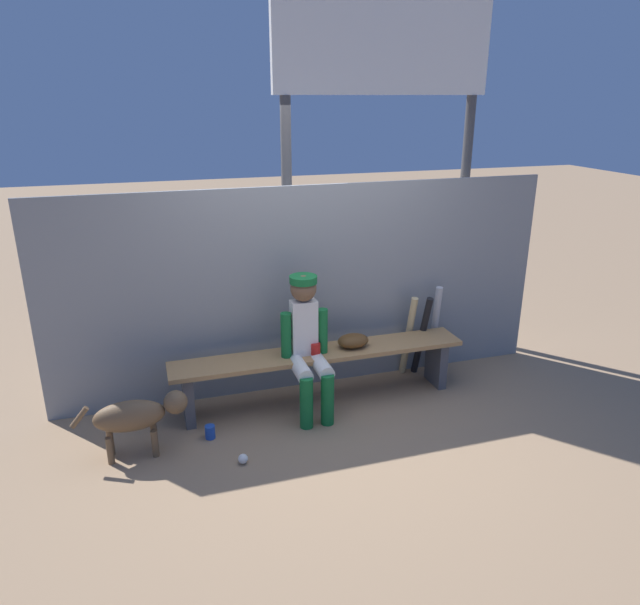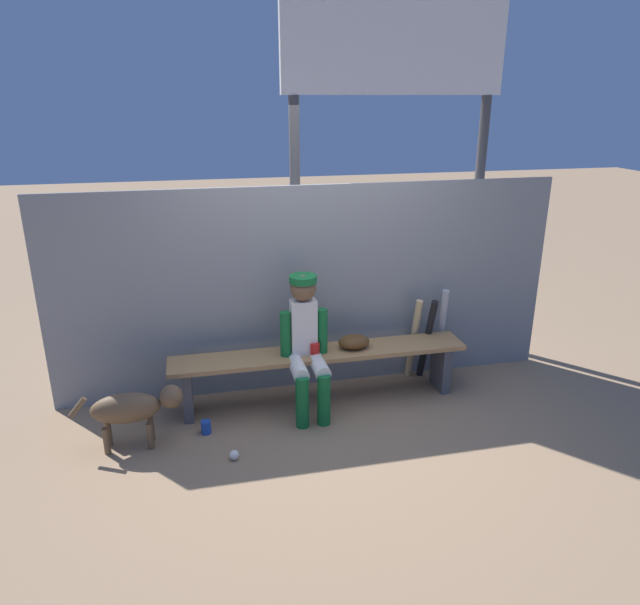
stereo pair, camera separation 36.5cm
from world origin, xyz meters
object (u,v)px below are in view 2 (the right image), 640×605
dog (134,408)px  cup_on_bench (315,349)px  dugout_bench (320,362)px  bat_aluminum_black (427,339)px  baseball (234,455)px  player_seated (306,340)px  bat_aluminum_silver (441,332)px  scoreboard (400,80)px  baseball_glove (354,342)px  cup_on_ground (206,427)px  bat_wood_natural (413,339)px

dog → cup_on_bench: bearing=11.8°
dugout_bench → bat_aluminum_black: 1.09m
baseball → dog: size_ratio=0.09×
player_seated → baseball: (-0.68, -0.61, -0.62)m
bat_aluminum_silver → scoreboard: (-0.25, 0.75, 2.27)m
player_seated → dog: (-1.40, -0.26, -0.32)m
dugout_bench → player_seated: 0.33m
bat_aluminum_black → cup_on_bench: 1.17m
baseball_glove → cup_on_bench: size_ratio=2.55×
player_seated → cup_on_ground: player_seated is taller
baseball → dog: (-0.72, 0.35, 0.30)m
dugout_bench → bat_aluminum_silver: bearing=11.7°
cup_on_bench → cup_on_ground: bearing=-165.7°
bat_aluminum_silver → cup_on_bench: size_ratio=8.03×
dugout_bench → bat_wood_natural: bearing=14.0°
bat_wood_natural → dog: size_ratio=0.97×
bat_aluminum_black → baseball: bearing=-154.3°
bat_aluminum_black → dog: (-2.62, -0.57, -0.08)m
bat_wood_natural → cup_on_ground: 2.08m
cup_on_ground → cup_on_bench: bearing=14.3°
bat_aluminum_black → scoreboard: size_ratio=0.22×
baseball_glove → bat_aluminum_silver: (0.94, 0.26, -0.10)m
bat_aluminum_black → baseball_glove: bearing=-166.2°
cup_on_ground → scoreboard: 3.58m
dog → bat_aluminum_silver: bearing=12.8°
player_seated → bat_aluminum_black: size_ratio=1.41×
dog → dugout_bench: bearing=13.8°
bat_aluminum_black → scoreboard: scoreboard is taller
bat_aluminum_black → cup_on_bench: size_ratio=7.63×
bat_wood_natural → baseball: size_ratio=11.10×
bat_wood_natural → baseball: bearing=-151.6°
cup_on_ground → cup_on_bench: 1.10m
baseball → cup_on_ground: cup_on_ground is taller
bat_aluminum_black → dog: bearing=-167.8°
player_seated → cup_on_bench: player_seated is taller
baseball_glove → bat_aluminum_black: 0.80m
cup_on_ground → player_seated: bearing=12.8°
bat_aluminum_black → dog: bat_aluminum_black is taller
bat_wood_natural → dog: bearing=-166.1°
dugout_bench → baseball: size_ratio=35.02×
baseball_glove → baseball: 1.44m
bat_aluminum_silver → scoreboard: size_ratio=0.23×
bat_aluminum_black → bat_aluminum_silver: 0.18m
bat_wood_natural → bat_aluminum_silver: 0.29m
baseball_glove → cup_on_bench: baseball_glove is taller
baseball_glove → player_seated: bearing=-165.6°
cup_on_bench → bat_wood_natural: bearing=16.8°
dugout_bench → dog: dog is taller
scoreboard → dog: scoreboard is taller
player_seated → bat_aluminum_silver: bearing=15.0°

